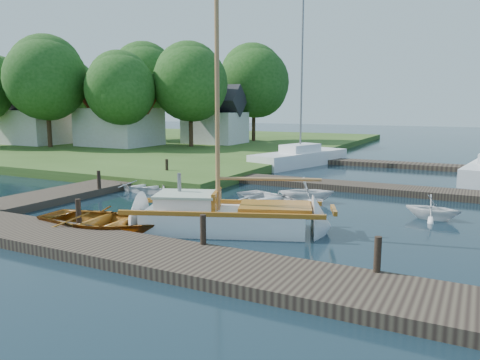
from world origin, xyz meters
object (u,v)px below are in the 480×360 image
at_px(tree_5, 70,91).
at_px(tree_7, 254,81).
at_px(mooring_post_2, 203,230).
at_px(mooring_post_3, 378,254).
at_px(mooring_post_1, 78,212).
at_px(tender_b, 307,189).
at_px(house_c, 215,120).
at_px(tree_3, 191,82).
at_px(house_b, 36,118).
at_px(mooring_post_4, 99,180).
at_px(tender_c, 270,198).
at_px(mooring_post_5, 167,167).
at_px(sailboat, 230,220).
at_px(marina_boat_0, 300,157).
at_px(tender_a, 143,184).
at_px(tree_1, 47,78).
at_px(house_a, 119,117).
at_px(dinghy, 99,218).
at_px(tree_2, 121,88).
at_px(tree_4, 145,80).
at_px(tender_d, 433,206).

height_order(tree_5, tree_7, tree_7).
distance_m(mooring_post_2, tree_5, 40.52).
bearing_deg(mooring_post_3, mooring_post_2, 180.00).
xyz_separation_m(mooring_post_1, mooring_post_3, (9.00, 0.00, 0.00)).
bearing_deg(tender_b, house_c, 13.76).
bearing_deg(tender_b, mooring_post_2, 153.47).
bearing_deg(mooring_post_3, tree_3, 130.95).
bearing_deg(house_b, tree_5, 108.28).
relative_size(mooring_post_4, tree_3, 0.09).
height_order(mooring_post_2, house_c, house_c).
bearing_deg(tender_c, tender_b, -4.65).
bearing_deg(mooring_post_5, tree_3, 118.20).
height_order(mooring_post_3, house_b, house_b).
relative_size(sailboat, marina_boat_0, 0.82).
height_order(tender_a, tree_7, tree_7).
bearing_deg(mooring_post_2, house_c, 119.86).
xyz_separation_m(sailboat, tree_3, (-14.95, 20.59, 5.47)).
bearing_deg(house_b, tree_1, -25.98).
bearing_deg(house_a, dinghy, -49.78).
bearing_deg(tender_c, tree_7, 58.71).
xyz_separation_m(tree_1, tree_3, (10.00, 6.00, -0.28)).
height_order(house_b, house_c, house_b).
xyz_separation_m(house_c, tree_2, (-4.00, -7.95, 2.67)).
bearing_deg(tree_5, tree_3, -7.12).
bearing_deg(tree_1, dinghy, -37.78).
height_order(house_b, tree_4, tree_4).
bearing_deg(tree_1, house_c, 44.86).
xyz_separation_m(mooring_post_4, house_b, (-21.00, 14.00, 2.07)).
xyz_separation_m(dinghy, tree_5, (-27.30, 24.51, 4.99)).
bearing_deg(mooring_post_3, house_b, 150.80).
relative_size(marina_boat_0, tree_5, 1.49).
bearing_deg(tender_b, tender_c, 118.37).
xyz_separation_m(tender_b, tree_5, (-31.66, 17.35, 4.84)).
relative_size(sailboat, tender_a, 3.09).
bearing_deg(mooring_post_4, mooring_post_5, 90.00).
distance_m(mooring_post_1, mooring_post_3, 9.00).
bearing_deg(mooring_post_3, mooring_post_1, 180.00).
relative_size(tender_a, tender_c, 0.91).
distance_m(tender_c, tree_5, 36.27).
bearing_deg(tender_d, mooring_post_5, 84.69).
bearing_deg(marina_boat_0, tree_1, 111.38).
xyz_separation_m(tree_3, tree_7, (2.00, 8.00, 0.39)).
distance_m(house_b, house_c, 16.13).
height_order(tender_d, tree_4, tree_4).
height_order(mooring_post_3, house_c, house_c).
bearing_deg(tree_2, mooring_post_5, -39.45).
distance_m(sailboat, tender_a, 8.11).
distance_m(tree_1, tree_2, 6.38).
bearing_deg(sailboat, tender_d, 17.96).
relative_size(mooring_post_2, tree_4, 0.08).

